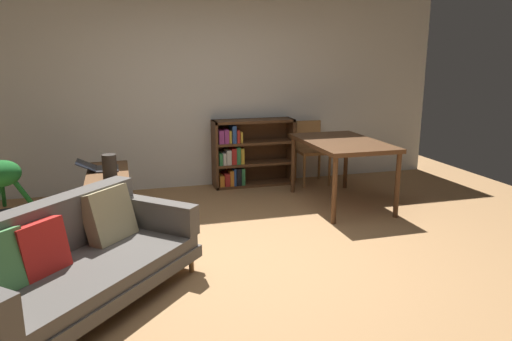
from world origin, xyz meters
The scene contains 10 objects.
ground_plane centered at (0.00, 0.00, 0.00)m, with size 8.16×8.16×0.00m, color #A87A4C.
back_wall_panel centered at (0.00, 2.70, 1.35)m, with size 6.80×0.10×2.70m, color silver.
fabric_couch centered at (-1.56, -0.37, 0.35)m, with size 1.88×1.94×0.74m.
media_console centered at (-1.31, 1.29, 0.29)m, with size 0.43×1.25×0.57m.
open_laptop centered at (-1.39, 1.50, 0.60)m, with size 0.43×0.32×0.11m.
desk_speaker centered at (-1.27, 1.09, 0.70)m, with size 0.14×0.14×0.24m.
potted_floor_plant centered at (-2.34, 1.41, 0.47)m, with size 0.48×0.46×0.75m.
dining_table centered at (1.40, 1.33, 0.71)m, with size 0.86×1.38×0.79m.
dining_chair_near centered at (1.44, 2.39, 0.50)m, with size 0.42×0.44×0.87m.
bookshelf centered at (0.52, 2.51, 0.45)m, with size 1.13×0.33×0.92m.
Camera 1 is at (-1.15, -3.82, 1.79)m, focal length 33.64 mm.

